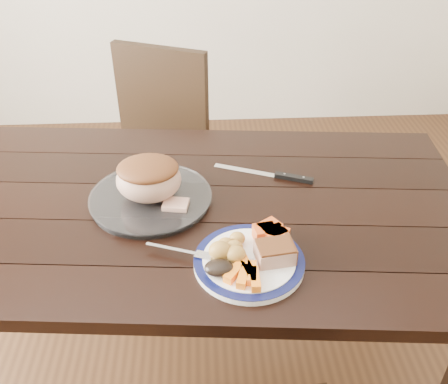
{
  "coord_description": "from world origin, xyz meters",
  "views": [
    {
      "loc": [
        0.02,
        -1.17,
        1.61
      ],
      "look_at": [
        0.08,
        -0.02,
        0.8
      ],
      "focal_mm": 40.0,
      "sensor_mm": 36.0,
      "label": 1
    }
  ],
  "objects_px": {
    "serving_platter": "(151,199)",
    "pork_slice": "(275,253)",
    "roast_joint": "(149,180)",
    "dinner_plate": "(249,262)",
    "carving_knife": "(281,176)",
    "chair_far": "(154,146)",
    "dining_table": "(197,228)",
    "fork": "(184,252)"
  },
  "relations": [
    {
      "from": "dining_table",
      "to": "roast_joint",
      "type": "xyz_separation_m",
      "value": [
        -0.13,
        0.01,
        0.17
      ]
    },
    {
      "from": "roast_joint",
      "to": "fork",
      "type": "bearing_deg",
      "value": -67.78
    },
    {
      "from": "chair_far",
      "to": "dinner_plate",
      "type": "relative_size",
      "value": 3.37
    },
    {
      "from": "pork_slice",
      "to": "serving_platter",
      "type": "bearing_deg",
      "value": 138.61
    },
    {
      "from": "serving_platter",
      "to": "pork_slice",
      "type": "height_order",
      "value": "pork_slice"
    },
    {
      "from": "serving_platter",
      "to": "chair_far",
      "type": "bearing_deg",
      "value": 94.37
    },
    {
      "from": "dinner_plate",
      "to": "carving_knife",
      "type": "bearing_deg",
      "value": 70.25
    },
    {
      "from": "serving_platter",
      "to": "carving_knife",
      "type": "height_order",
      "value": "serving_platter"
    },
    {
      "from": "chair_far",
      "to": "roast_joint",
      "type": "bearing_deg",
      "value": 117.01
    },
    {
      "from": "chair_far",
      "to": "pork_slice",
      "type": "xyz_separation_m",
      "value": [
        0.38,
        -1.0,
        0.27
      ]
    },
    {
      "from": "fork",
      "to": "roast_joint",
      "type": "bearing_deg",
      "value": 131.87
    },
    {
      "from": "dining_table",
      "to": "carving_knife",
      "type": "bearing_deg",
      "value": 24.26
    },
    {
      "from": "dining_table",
      "to": "pork_slice",
      "type": "height_order",
      "value": "pork_slice"
    },
    {
      "from": "roast_joint",
      "to": "carving_knife",
      "type": "bearing_deg",
      "value": 14.9
    },
    {
      "from": "serving_platter",
      "to": "dining_table",
      "type": "bearing_deg",
      "value": -6.15
    },
    {
      "from": "pork_slice",
      "to": "roast_joint",
      "type": "height_order",
      "value": "roast_joint"
    },
    {
      "from": "serving_platter",
      "to": "dinner_plate",
      "type": "bearing_deg",
      "value": -46.89
    },
    {
      "from": "chair_far",
      "to": "fork",
      "type": "bearing_deg",
      "value": 121.8
    },
    {
      "from": "dining_table",
      "to": "serving_platter",
      "type": "height_order",
      "value": "serving_platter"
    },
    {
      "from": "carving_knife",
      "to": "dining_table",
      "type": "bearing_deg",
      "value": -134.21
    },
    {
      "from": "chair_far",
      "to": "dinner_plate",
      "type": "distance_m",
      "value": 1.07
    },
    {
      "from": "pork_slice",
      "to": "roast_joint",
      "type": "xyz_separation_m",
      "value": [
        -0.32,
        0.28,
        0.04
      ]
    },
    {
      "from": "fork",
      "to": "roast_joint",
      "type": "distance_m",
      "value": 0.27
    },
    {
      "from": "serving_platter",
      "to": "fork",
      "type": "relative_size",
      "value": 2.0
    },
    {
      "from": "pork_slice",
      "to": "roast_joint",
      "type": "distance_m",
      "value": 0.43
    },
    {
      "from": "chair_far",
      "to": "fork",
      "type": "relative_size",
      "value": 5.37
    },
    {
      "from": "dinner_plate",
      "to": "roast_joint",
      "type": "distance_m",
      "value": 0.39
    },
    {
      "from": "roast_joint",
      "to": "carving_knife",
      "type": "relative_size",
      "value": 0.61
    },
    {
      "from": "chair_far",
      "to": "roast_joint",
      "type": "distance_m",
      "value": 0.78
    },
    {
      "from": "dining_table",
      "to": "roast_joint",
      "type": "bearing_deg",
      "value": 173.85
    },
    {
      "from": "carving_knife",
      "to": "chair_far",
      "type": "bearing_deg",
      "value": 148.16
    },
    {
      "from": "chair_far",
      "to": "fork",
      "type": "height_order",
      "value": "chair_far"
    },
    {
      "from": "chair_far",
      "to": "carving_knife",
      "type": "bearing_deg",
      "value": 149.26
    },
    {
      "from": "fork",
      "to": "roast_joint",
      "type": "height_order",
      "value": "roast_joint"
    },
    {
      "from": "serving_platter",
      "to": "roast_joint",
      "type": "relative_size",
      "value": 1.87
    },
    {
      "from": "serving_platter",
      "to": "roast_joint",
      "type": "distance_m",
      "value": 0.07
    },
    {
      "from": "chair_far",
      "to": "dining_table",
      "type": "bearing_deg",
      "value": 126.96
    },
    {
      "from": "dinner_plate",
      "to": "serving_platter",
      "type": "relative_size",
      "value": 0.8
    },
    {
      "from": "fork",
      "to": "pork_slice",
      "type": "bearing_deg",
      "value": 9.91
    },
    {
      "from": "roast_joint",
      "to": "carving_knife",
      "type": "height_order",
      "value": "roast_joint"
    },
    {
      "from": "carving_knife",
      "to": "dinner_plate",
      "type": "bearing_deg",
      "value": -88.22
    },
    {
      "from": "serving_platter",
      "to": "fork",
      "type": "height_order",
      "value": "fork"
    }
  ]
}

